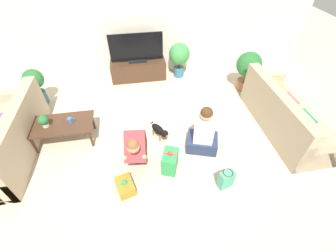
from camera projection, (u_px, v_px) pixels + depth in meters
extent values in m
plane|color=beige|center=(156.00, 146.00, 4.04)|extent=(16.00, 16.00, 0.00)
cube|color=silver|center=(139.00, 20.00, 5.02)|extent=(8.40, 0.06, 2.60)
cube|color=tan|center=(8.00, 143.00, 3.81)|extent=(0.83, 2.09, 0.43)
cube|color=tan|center=(16.00, 123.00, 3.55)|extent=(0.20, 2.09, 0.42)
cube|color=tan|center=(23.00, 104.00, 4.43)|extent=(0.83, 0.16, 0.61)
cube|color=#9E4293|center=(4.00, 127.00, 3.57)|extent=(0.18, 0.34, 0.32)
cube|color=tan|center=(285.00, 119.00, 4.26)|extent=(0.83, 2.09, 0.43)
cube|color=tan|center=(277.00, 103.00, 3.92)|extent=(0.20, 2.09, 0.42)
cube|color=tan|center=(320.00, 155.00, 3.51)|extent=(0.83, 0.16, 0.61)
cube|color=tan|center=(262.00, 86.00, 4.88)|extent=(0.83, 0.16, 0.61)
cube|color=#288E6B|center=(302.00, 122.00, 3.65)|extent=(0.18, 0.34, 0.32)
cube|color=#E5566B|center=(286.00, 104.00, 3.99)|extent=(0.18, 0.34, 0.32)
cube|color=#EACC4C|center=(273.00, 89.00, 4.33)|extent=(0.18, 0.34, 0.32)
cube|color=#472D1E|center=(61.00, 124.00, 3.89)|extent=(1.06, 0.58, 0.03)
cylinder|color=#472D1E|center=(34.00, 145.00, 3.81)|extent=(0.04, 0.04, 0.38)
cylinder|color=#472D1E|center=(91.00, 138.00, 3.92)|extent=(0.04, 0.04, 0.38)
cylinder|color=#472D1E|center=(41.00, 127.00, 4.13)|extent=(0.04, 0.04, 0.38)
cylinder|color=#472D1E|center=(93.00, 121.00, 4.25)|extent=(0.04, 0.04, 0.38)
cube|color=#472D1E|center=(139.00, 70.00, 5.53)|extent=(1.32, 0.44, 0.46)
cube|color=black|center=(138.00, 60.00, 5.36)|extent=(0.43, 0.20, 0.05)
cube|color=black|center=(136.00, 47.00, 5.12)|extent=(1.23, 0.03, 0.62)
cylinder|color=#336B84|center=(179.00, 72.00, 5.70)|extent=(0.25, 0.25, 0.23)
cylinder|color=brown|center=(179.00, 65.00, 5.57)|extent=(0.04, 0.04, 0.15)
sphere|color=#3D8E47|center=(179.00, 54.00, 5.37)|extent=(0.50, 0.50, 0.50)
cylinder|color=#A36042|center=(244.00, 84.00, 5.30)|extent=(0.34, 0.34, 0.22)
cylinder|color=brown|center=(246.00, 77.00, 5.17)|extent=(0.06, 0.06, 0.17)
sphere|color=#286B33|center=(249.00, 64.00, 4.95)|extent=(0.55, 0.55, 0.55)
cylinder|color=#336B84|center=(42.00, 97.00, 4.87)|extent=(0.24, 0.24, 0.29)
cylinder|color=brown|center=(38.00, 89.00, 4.73)|extent=(0.04, 0.04, 0.12)
sphere|color=#286B33|center=(33.00, 79.00, 4.57)|extent=(0.41, 0.41, 0.41)
cube|color=#23232D|center=(138.00, 145.00, 3.87)|extent=(0.33, 0.47, 0.28)
cube|color=#AD3338|center=(135.00, 147.00, 3.45)|extent=(0.37, 0.54, 0.47)
sphere|color=tan|center=(133.00, 147.00, 3.16)|extent=(0.20, 0.20, 0.20)
sphere|color=brown|center=(133.00, 145.00, 3.14)|extent=(0.18, 0.18, 0.18)
cylinder|color=tan|center=(127.00, 160.00, 3.50)|extent=(0.09, 0.28, 0.42)
cylinder|color=tan|center=(145.00, 159.00, 3.52)|extent=(0.09, 0.28, 0.42)
cube|color=#283351|center=(202.00, 143.00, 3.94)|extent=(0.62, 0.54, 0.24)
cube|color=white|center=(204.00, 130.00, 3.65)|extent=(0.37, 0.29, 0.49)
sphere|color=tan|center=(206.00, 114.00, 3.42)|extent=(0.21, 0.21, 0.21)
sphere|color=#472D19|center=(207.00, 113.00, 3.39)|extent=(0.19, 0.19, 0.19)
cylinder|color=tan|center=(211.00, 126.00, 3.83)|extent=(0.13, 0.26, 0.06)
cylinder|color=tan|center=(196.00, 124.00, 3.86)|extent=(0.13, 0.26, 0.06)
ellipsoid|color=black|center=(158.00, 129.00, 4.07)|extent=(0.28, 0.35, 0.15)
sphere|color=black|center=(165.00, 134.00, 3.94)|extent=(0.13, 0.13, 0.13)
sphere|color=olive|center=(167.00, 136.00, 3.92)|extent=(0.06, 0.06, 0.06)
cylinder|color=black|center=(152.00, 123.00, 4.15)|extent=(0.06, 0.09, 0.10)
cylinder|color=olive|center=(160.00, 139.00, 4.09)|extent=(0.03, 0.03, 0.12)
cylinder|color=olive|center=(164.00, 137.00, 4.13)|extent=(0.03, 0.03, 0.12)
cylinder|color=olive|center=(153.00, 132.00, 4.20)|extent=(0.03, 0.03, 0.12)
cylinder|color=olive|center=(157.00, 130.00, 4.24)|extent=(0.03, 0.03, 0.12)
cube|color=orange|center=(125.00, 186.00, 3.35)|extent=(0.32, 0.38, 0.17)
cube|color=#2D934C|center=(125.00, 186.00, 3.35)|extent=(0.24, 0.09, 0.17)
sphere|color=#2D934C|center=(124.00, 182.00, 3.28)|extent=(0.08, 0.08, 0.08)
cube|color=#2D934C|center=(170.00, 161.00, 3.57)|extent=(0.33, 0.39, 0.36)
cube|color=red|center=(170.00, 161.00, 3.57)|extent=(0.22, 0.11, 0.36)
sphere|color=red|center=(170.00, 153.00, 3.43)|extent=(0.08, 0.08, 0.08)
cube|color=#4CA384|center=(226.00, 179.00, 3.35)|extent=(0.25, 0.18, 0.31)
torus|color=#4C3823|center=(228.00, 173.00, 3.23)|extent=(0.18, 0.18, 0.01)
cylinder|color=#386BAD|center=(70.00, 120.00, 3.87)|extent=(0.08, 0.08, 0.09)
torus|color=#386BAD|center=(73.00, 120.00, 3.87)|extent=(0.06, 0.01, 0.06)
cylinder|color=beige|center=(45.00, 125.00, 3.81)|extent=(0.11, 0.11, 0.07)
sphere|color=#286B33|center=(43.00, 120.00, 3.74)|extent=(0.17, 0.17, 0.17)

